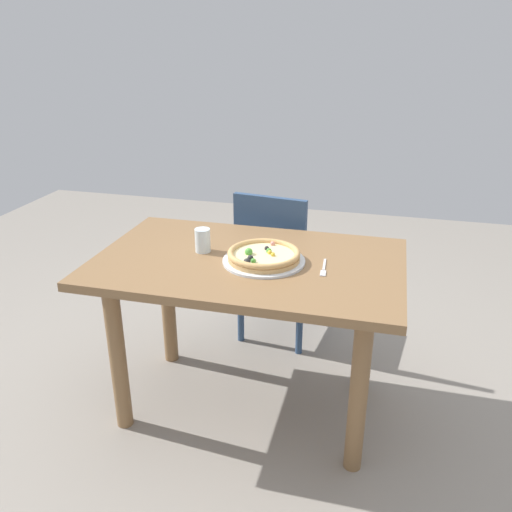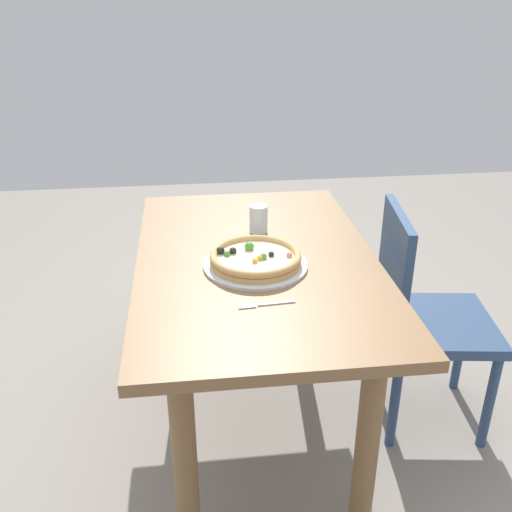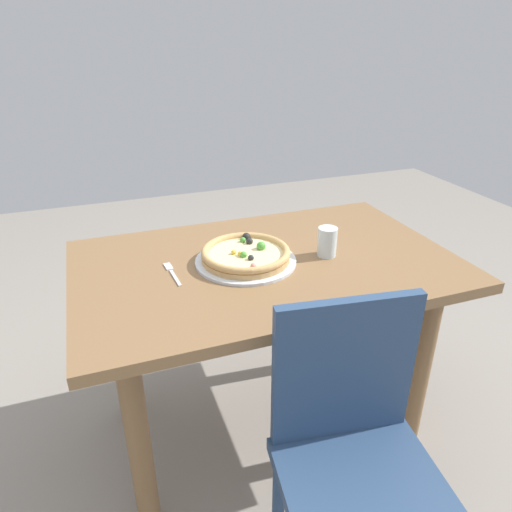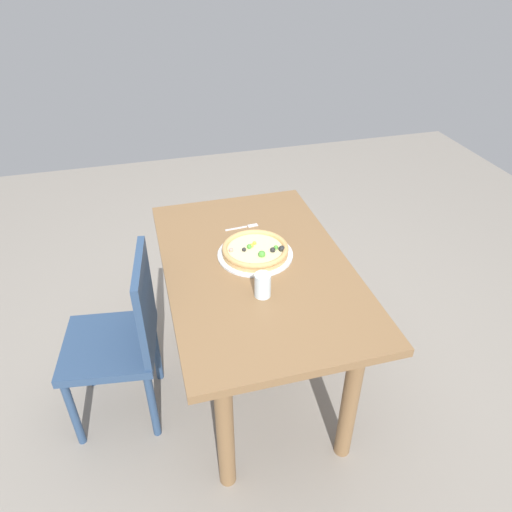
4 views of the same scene
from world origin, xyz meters
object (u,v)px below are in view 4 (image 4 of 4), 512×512
object	(u,v)px
dining_table	(257,286)
drinking_glass	(263,285)
chair_near	(123,336)
pizza	(255,250)
fork	(245,227)
plate	(255,254)

from	to	relation	value
dining_table	drinking_glass	distance (m)	0.27
chair_near	pizza	bearing A→B (deg)	-75.16
fork	drinking_glass	size ratio (longest dim) A/B	1.64
plate	chair_near	bearing A→B (deg)	-82.88
plate	drinking_glass	size ratio (longest dim) A/B	3.33
chair_near	drinking_glass	world-z (taller)	chair_near
plate	dining_table	bearing A→B (deg)	-9.42
chair_near	drinking_glass	distance (m)	0.69
chair_near	plate	distance (m)	0.68
chair_near	dining_table	bearing A→B (deg)	-81.36
plate	pizza	bearing A→B (deg)	46.67
pizza	fork	bearing A→B (deg)	177.42
dining_table	plate	world-z (taller)	plate
dining_table	chair_near	size ratio (longest dim) A/B	1.47
pizza	drinking_glass	bearing A→B (deg)	-9.26
fork	drinking_glass	bearing A→B (deg)	-100.42
dining_table	fork	distance (m)	0.34
pizza	fork	xyz separation A→B (m)	(-0.25, 0.01, -0.03)
drinking_glass	pizza	bearing A→B (deg)	170.74
pizza	drinking_glass	distance (m)	0.28
chair_near	drinking_glass	bearing A→B (deg)	-101.32
dining_table	chair_near	bearing A→B (deg)	-89.15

